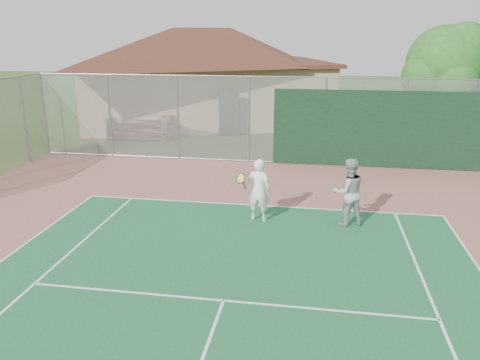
# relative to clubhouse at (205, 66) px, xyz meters

# --- Properties ---
(back_fence) EXTENTS (20.08, 0.11, 3.53)m
(back_fence) POSITION_rel_clubhouse_xyz_m (7.13, -9.44, -1.60)
(back_fence) COLOR gray
(back_fence) RESTS_ON ground
(clubhouse) EXTENTS (17.23, 14.02, 6.44)m
(clubhouse) POSITION_rel_clubhouse_xyz_m (0.00, 0.00, 0.00)
(clubhouse) COLOR tan
(clubhouse) RESTS_ON ground
(bleachers) EXTENTS (3.10, 1.90, 1.13)m
(bleachers) POSITION_rel_clubhouse_xyz_m (-2.10, -5.71, -2.67)
(bleachers) COLOR maroon
(bleachers) RESTS_ON ground
(tree) EXTENTS (4.04, 3.82, 5.63)m
(tree) POSITION_rel_clubhouse_xyz_m (12.37, -5.40, 0.43)
(tree) COLOR #382514
(tree) RESTS_ON ground
(player_white_front) EXTENTS (1.03, 0.76, 1.81)m
(player_white_front) POSITION_rel_clubhouse_xyz_m (5.19, -15.70, -2.36)
(player_white_front) COLOR white
(player_white_front) RESTS_ON ground
(player_grey_back) EXTENTS (1.12, 1.00, 1.90)m
(player_grey_back) POSITION_rel_clubhouse_xyz_m (7.65, -15.61, -2.32)
(player_grey_back) COLOR #9EA1A3
(player_grey_back) RESTS_ON ground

